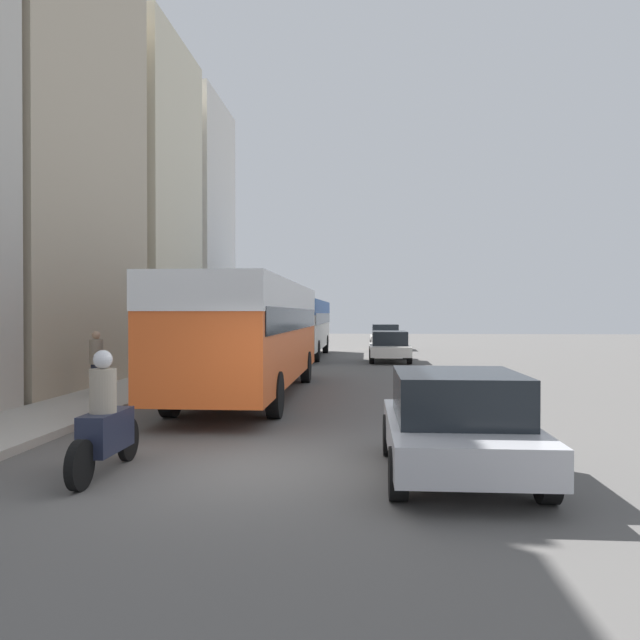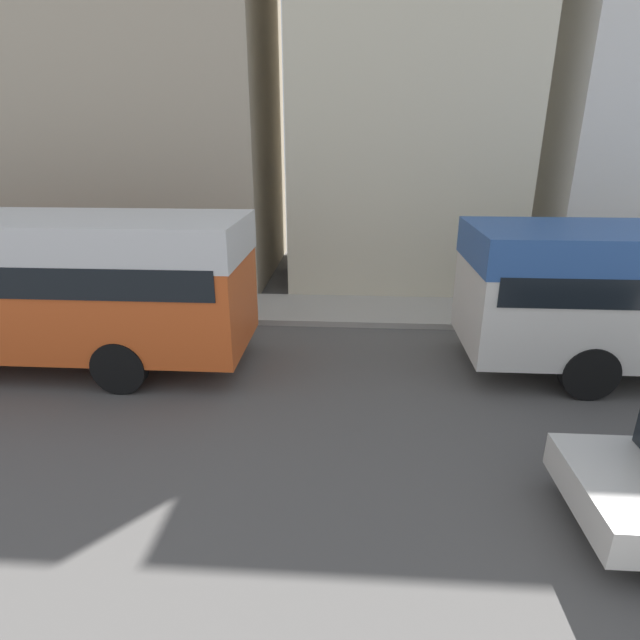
% 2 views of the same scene
% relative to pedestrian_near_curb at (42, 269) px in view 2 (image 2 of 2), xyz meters
% --- Properties ---
extents(building_midblock, '(6.50, 7.64, 13.40)m').
position_rel_pedestrian_near_curb_xyz_m(building_midblock, '(-4.01, 2.09, 5.72)').
color(building_midblock, '#BCAD93').
rests_on(building_midblock, ground_plane).
extents(building_far_terrace, '(6.78, 6.56, 13.69)m').
position_rel_pedestrian_near_curb_xyz_m(building_far_terrace, '(-4.15, 10.08, 5.86)').
color(building_far_terrace, beige).
rests_on(building_far_terrace, ground_plane).
extents(pedestrian_near_curb, '(0.34, 0.34, 1.62)m').
position_rel_pedestrian_near_curb_xyz_m(pedestrian_near_curb, '(0.00, 0.00, 0.00)').
color(pedestrian_near_curb, '#232838').
rests_on(pedestrian_near_curb, sidewalk).
extents(pedestrian_walking_away, '(0.36, 0.36, 1.67)m').
position_rel_pedestrian_near_curb_xyz_m(pedestrian_walking_away, '(0.86, 4.46, 0.02)').
color(pedestrian_walking_away, '#232838').
rests_on(pedestrian_walking_away, sidewalk).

